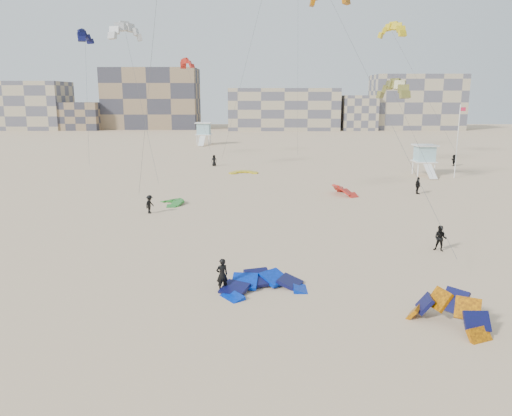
{
  "coord_description": "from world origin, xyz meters",
  "views": [
    {
      "loc": [
        3.31,
        -21.56,
        9.6
      ],
      "look_at": [
        3.05,
        6.0,
        3.44
      ],
      "focal_mm": 35.0,
      "sensor_mm": 36.0,
      "label": 1
    }
  ],
  "objects_px": {
    "kite_ground_blue": "(264,290)",
    "lifeguard_tower_near": "(424,160)",
    "kite_ground_orange": "(447,326)",
    "kitesurfer_main": "(222,275)"
  },
  "relations": [
    {
      "from": "kite_ground_orange",
      "to": "kitesurfer_main",
      "type": "distance_m",
      "value": 10.72
    },
    {
      "from": "lifeguard_tower_near",
      "to": "kite_ground_blue",
      "type": "bearing_deg",
      "value": -118.87
    },
    {
      "from": "kite_ground_orange",
      "to": "lifeguard_tower_near",
      "type": "bearing_deg",
      "value": 122.46
    },
    {
      "from": "kite_ground_blue",
      "to": "lifeguard_tower_near",
      "type": "relative_size",
      "value": 0.86
    },
    {
      "from": "kite_ground_orange",
      "to": "kitesurfer_main",
      "type": "relative_size",
      "value": 2.05
    },
    {
      "from": "kite_ground_blue",
      "to": "kite_ground_orange",
      "type": "distance_m",
      "value": 8.77
    },
    {
      "from": "kite_ground_blue",
      "to": "lifeguard_tower_near",
      "type": "xyz_separation_m",
      "value": [
        20.19,
        38.28,
        1.89
      ]
    },
    {
      "from": "kite_ground_orange",
      "to": "kitesurfer_main",
      "type": "height_order",
      "value": "kite_ground_orange"
    },
    {
      "from": "kite_ground_blue",
      "to": "lifeguard_tower_near",
      "type": "distance_m",
      "value": 43.32
    },
    {
      "from": "kite_ground_orange",
      "to": "lifeguard_tower_near",
      "type": "distance_m",
      "value": 44.02
    }
  ]
}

